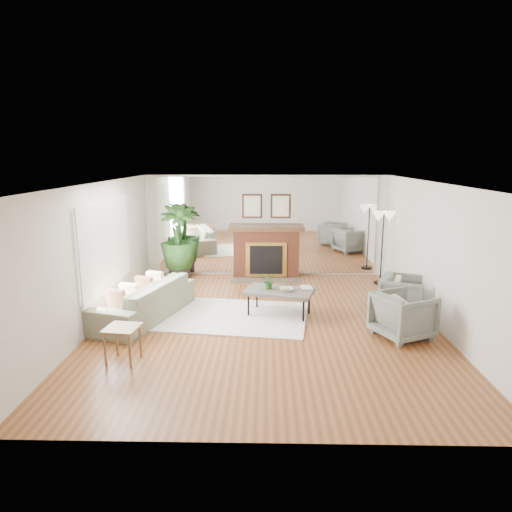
{
  "coord_description": "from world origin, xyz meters",
  "views": [
    {
      "loc": [
        -0.01,
        -7.76,
        2.95
      ],
      "look_at": [
        -0.19,
        0.6,
        1.12
      ],
      "focal_mm": 32.0,
      "sensor_mm": 36.0,
      "label": 1
    }
  ],
  "objects_px": {
    "potted_ficus": "(178,239)",
    "floor_lamp": "(384,222)",
    "armchair_front": "(403,315)",
    "fireplace": "(266,251)",
    "side_table": "(122,333)",
    "sofa": "(144,300)",
    "armchair_back": "(403,295)",
    "coffee_table": "(279,292)"
  },
  "relations": [
    {
      "from": "fireplace",
      "to": "side_table",
      "type": "xyz_separation_m",
      "value": [
        -2.09,
        -4.85,
        -0.21
      ]
    },
    {
      "from": "sofa",
      "to": "armchair_back",
      "type": "relative_size",
      "value": 2.92
    },
    {
      "from": "coffee_table",
      "to": "side_table",
      "type": "relative_size",
      "value": 2.64
    },
    {
      "from": "fireplace",
      "to": "armchair_front",
      "type": "bearing_deg",
      "value": -59.48
    },
    {
      "from": "armchair_front",
      "to": "side_table",
      "type": "height_order",
      "value": "armchair_front"
    },
    {
      "from": "fireplace",
      "to": "side_table",
      "type": "relative_size",
      "value": 3.84
    },
    {
      "from": "floor_lamp",
      "to": "fireplace",
      "type": "bearing_deg",
      "value": 168.62
    },
    {
      "from": "armchair_back",
      "to": "potted_ficus",
      "type": "distance_m",
      "value": 5.41
    },
    {
      "from": "sofa",
      "to": "floor_lamp",
      "type": "distance_m",
      "value": 5.66
    },
    {
      "from": "coffee_table",
      "to": "armchair_back",
      "type": "relative_size",
      "value": 1.73
    },
    {
      "from": "fireplace",
      "to": "coffee_table",
      "type": "relative_size",
      "value": 1.46
    },
    {
      "from": "sofa",
      "to": "floor_lamp",
      "type": "xyz_separation_m",
      "value": [
        4.96,
        2.48,
        1.11
      ]
    },
    {
      "from": "armchair_front",
      "to": "potted_ficus",
      "type": "distance_m",
      "value": 5.76
    },
    {
      "from": "potted_ficus",
      "to": "armchair_front",
      "type": "bearing_deg",
      "value": -39.87
    },
    {
      "from": "fireplace",
      "to": "floor_lamp",
      "type": "xyz_separation_m",
      "value": [
        2.7,
        -0.54,
        0.8
      ]
    },
    {
      "from": "coffee_table",
      "to": "potted_ficus",
      "type": "distance_m",
      "value": 3.6
    },
    {
      "from": "floor_lamp",
      "to": "side_table",
      "type": "bearing_deg",
      "value": -138.05
    },
    {
      "from": "fireplace",
      "to": "sofa",
      "type": "bearing_deg",
      "value": -126.85
    },
    {
      "from": "armchair_front",
      "to": "floor_lamp",
      "type": "bearing_deg",
      "value": -33.32
    },
    {
      "from": "potted_ficus",
      "to": "floor_lamp",
      "type": "distance_m",
      "value": 4.88
    },
    {
      "from": "armchair_front",
      "to": "side_table",
      "type": "bearing_deg",
      "value": 77.4
    },
    {
      "from": "fireplace",
      "to": "armchair_front",
      "type": "relative_size",
      "value": 2.44
    },
    {
      "from": "armchair_front",
      "to": "side_table",
      "type": "xyz_separation_m",
      "value": [
        -4.35,
        -1.01,
        0.06
      ]
    },
    {
      "from": "armchair_back",
      "to": "armchair_front",
      "type": "relative_size",
      "value": 0.97
    },
    {
      "from": "sofa",
      "to": "armchair_front",
      "type": "height_order",
      "value": "armchair_front"
    },
    {
      "from": "coffee_table",
      "to": "floor_lamp",
      "type": "bearing_deg",
      "value": 42.69
    },
    {
      "from": "armchair_back",
      "to": "armchair_front",
      "type": "xyz_separation_m",
      "value": [
        -0.34,
        -1.15,
        0.01
      ]
    },
    {
      "from": "coffee_table",
      "to": "armchair_front",
      "type": "bearing_deg",
      "value": -27.02
    },
    {
      "from": "sofa",
      "to": "fireplace",
      "type": "bearing_deg",
      "value": 160.04
    },
    {
      "from": "side_table",
      "to": "floor_lamp",
      "type": "xyz_separation_m",
      "value": [
        4.79,
        4.3,
        1.01
      ]
    },
    {
      "from": "armchair_back",
      "to": "fireplace",
      "type": "bearing_deg",
      "value": 68.94
    },
    {
      "from": "potted_ficus",
      "to": "floor_lamp",
      "type": "xyz_separation_m",
      "value": [
        4.84,
        -0.38,
        0.49
      ]
    },
    {
      "from": "fireplace",
      "to": "potted_ficus",
      "type": "height_order",
      "value": "fireplace"
    },
    {
      "from": "fireplace",
      "to": "armchair_front",
      "type": "height_order",
      "value": "fireplace"
    },
    {
      "from": "armchair_front",
      "to": "potted_ficus",
      "type": "height_order",
      "value": "potted_ficus"
    },
    {
      "from": "coffee_table",
      "to": "side_table",
      "type": "xyz_separation_m",
      "value": [
        -2.33,
        -2.04,
        -0.01
      ]
    },
    {
      "from": "coffee_table",
      "to": "potted_ficus",
      "type": "relative_size",
      "value": 0.77
    },
    {
      "from": "potted_ficus",
      "to": "floor_lamp",
      "type": "bearing_deg",
      "value": -4.54
    },
    {
      "from": "armchair_back",
      "to": "side_table",
      "type": "height_order",
      "value": "armchair_back"
    },
    {
      "from": "coffee_table",
      "to": "floor_lamp",
      "type": "xyz_separation_m",
      "value": [
        2.45,
        2.26,
        1.0
      ]
    },
    {
      "from": "fireplace",
      "to": "sofa",
      "type": "distance_m",
      "value": 3.79
    },
    {
      "from": "side_table",
      "to": "floor_lamp",
      "type": "distance_m",
      "value": 6.52
    }
  ]
}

